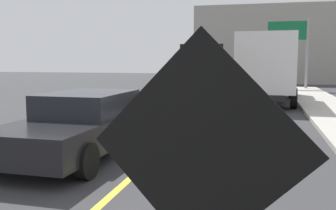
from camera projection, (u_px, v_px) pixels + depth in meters
lane_center_stripe at (122, 185)px, 6.49m from camera, size 0.14×36.00×0.01m
roadwork_sign at (201, 154)px, 2.64m from camera, size 1.62×0.25×2.33m
arrow_board_trailer at (201, 104)px, 14.40m from camera, size 1.60×1.81×2.70m
box_truck at (268, 67)px, 18.88m from camera, size 2.97×7.92×3.27m
pickup_car at (85, 123)px, 8.65m from camera, size 2.14×5.11×1.38m
highway_guide_sign at (296, 41)px, 26.82m from camera, size 2.79×0.20×5.00m
far_building_block at (282, 46)px, 38.00m from camera, size 16.08×9.48×7.02m
traffic_cone_mid_lane at (177, 163)px, 6.79m from camera, size 0.36×0.36×0.63m
traffic_cone_far_lane at (201, 136)px, 9.10m from camera, size 0.36×0.36×0.64m
traffic_cone_curbside at (199, 118)px, 11.66m from camera, size 0.36×0.36×0.75m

